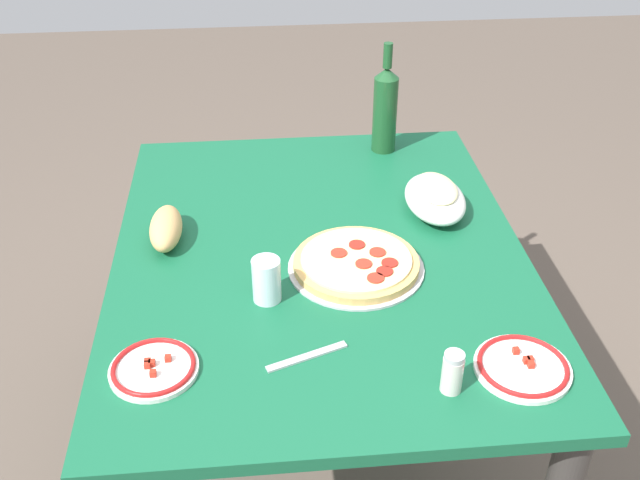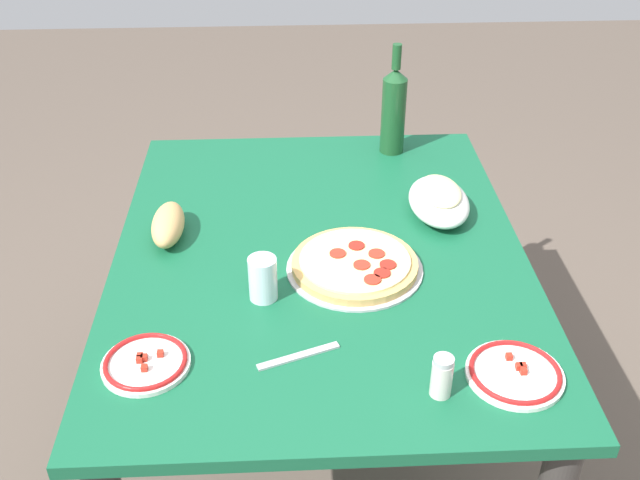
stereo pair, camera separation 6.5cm
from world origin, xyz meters
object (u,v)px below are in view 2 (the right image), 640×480
Objects in this scene: water_glass at (263,279)px; bread_loaf at (168,224)px; baked_pasta_dish at (439,199)px; pepperoni_pizza at (355,265)px; side_plate_far at (146,363)px; dining_table at (320,289)px; wine_bottle at (394,109)px; side_plate_near at (515,373)px; spice_shaker at (442,376)px.

water_glass is 0.34m from bread_loaf.
pepperoni_pizza is at bearing 135.20° from baked_pasta_dish.
side_plate_far is at bearing 128.70° from baked_pasta_dish.
bread_loaf is at bearing 70.01° from pepperoni_pizza.
wine_bottle reaches higher than dining_table.
side_plate_near is at bearing -95.09° from side_plate_far.
water_glass is 0.59× the size of side_plate_far.
pepperoni_pizza is 1.30× the size of baked_pasta_dish.
dining_table is 0.57m from side_plate_near.
water_glass is at bearing -137.13° from bread_loaf.
spice_shaker is at bearing -162.72° from pepperoni_pizza.
water_glass is (-0.17, 0.13, 0.16)m from dining_table.
side_plate_near is at bearing -141.66° from dining_table.
side_plate_far is at bearing 124.57° from pepperoni_pizza.
side_plate_far is at bearing 84.91° from side_plate_near.
side_plate_far is 1.97× the size of spice_shaker.
dining_table is 3.94× the size of pepperoni_pizza.
water_glass is 0.55m from side_plate_near.
pepperoni_pizza is at bearing -137.05° from dining_table.
wine_bottle is 1.74× the size of side_plate_near.
pepperoni_pizza is 0.47m from bread_loaf.
wine_bottle is at bearing -33.59° from side_plate_far.
side_plate_far is 0.94× the size of bread_loaf.
pepperoni_pizza is at bearing -109.99° from bread_loaf.
dining_table is at bearing 22.62° from spice_shaker.
water_glass reaches higher than dining_table.
dining_table is 0.27m from water_glass.
water_glass is 0.31m from side_plate_far.
side_plate_near is at bearing -76.20° from spice_shaker.
wine_bottle is 0.96m from side_plate_near.
bread_loaf is at bearing 77.80° from dining_table.
side_plate_near is at bearing -126.07° from bread_loaf.
baked_pasta_dish is 1.31× the size of bread_loaf.
pepperoni_pizza is 3.10× the size of water_glass.
baked_pasta_dish reaches higher than bread_loaf.
side_plate_near is 2.13× the size of spice_shaker.
pepperoni_pizza is 0.97× the size of wine_bottle.
water_glass is 1.15× the size of spice_shaker.
wine_bottle reaches higher than bread_loaf.
pepperoni_pizza is (-0.08, -0.08, 0.13)m from dining_table.
bread_loaf is 2.10× the size of spice_shaker.
dining_table is 0.38m from baked_pasta_dish.
bread_loaf is (-0.08, 0.67, -0.01)m from baked_pasta_dish.
wine_bottle is (0.51, -0.24, 0.25)m from dining_table.
pepperoni_pizza is at bearing 164.84° from wine_bottle.
side_plate_far is (-0.89, 0.59, -0.12)m from wine_bottle.
spice_shaker reaches higher than pepperoni_pizza.
dining_table is 6.62× the size of side_plate_near.
baked_pasta_dish is at bearing -63.47° from dining_table.
baked_pasta_dish is 0.75× the size of wine_bottle.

